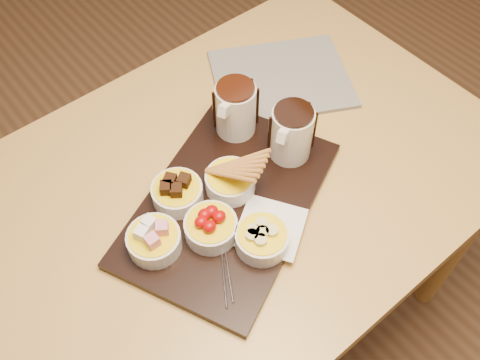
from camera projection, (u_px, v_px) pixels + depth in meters
ground at (231, 318)px, 1.71m from camera, size 5.00×5.00×0.00m
dining_table at (226, 207)px, 1.18m from camera, size 1.20×0.80×0.75m
serving_board at (228, 203)px, 1.06m from camera, size 0.54×0.46×0.02m
napkin at (270, 227)px, 1.01m from camera, size 0.17×0.17×0.00m
bowl_marshmallows at (154, 241)px, 0.97m from camera, size 0.10×0.10×0.04m
bowl_cake at (177, 193)px, 1.04m from camera, size 0.10×0.10×0.04m
bowl_strawberries at (211, 228)px, 0.99m from camera, size 0.10×0.10×0.04m
bowl_biscotti at (230, 182)px, 1.05m from camera, size 0.10×0.10×0.04m
bowl_bananas at (262, 239)px, 0.98m from camera, size 0.10×0.10×0.04m
pitcher_dark_chocolate at (291, 134)px, 1.07m from camera, size 0.11×0.11×0.12m
pitcher_milk_chocolate at (236, 110)px, 1.11m from camera, size 0.11×0.11×0.12m
fondue_skewers at (221, 241)px, 0.99m from camera, size 0.23×0.17×0.01m
newspaper at (281, 79)px, 1.27m from camera, size 0.39×0.37×0.01m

